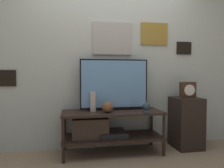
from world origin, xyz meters
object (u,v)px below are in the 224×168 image
object	(u,v)px
vase_round_glass	(107,107)
decorative_bust	(146,107)
vase_tall_ceramic	(93,102)
mantel_clock	(188,90)
television	(114,84)

from	to	relation	value
vase_round_glass	decorative_bust	distance (m)	0.51
vase_tall_ceramic	mantel_clock	distance (m)	1.38
television	vase_round_glass	distance (m)	0.37
vase_tall_ceramic	decorative_bust	distance (m)	0.71
decorative_bust	mantel_clock	xyz separation A→B (m)	(0.70, 0.22, 0.20)
vase_tall_ceramic	decorative_bust	bearing A→B (deg)	-19.45
vase_round_glass	vase_tall_ceramic	bearing A→B (deg)	145.53
television	decorative_bust	size ratio (longest dim) A/B	6.89
vase_round_glass	vase_tall_ceramic	distance (m)	0.22
television	vase_tall_ceramic	distance (m)	0.39
vase_tall_ceramic	mantel_clock	bearing A→B (deg)	-0.49
television	decorative_bust	bearing A→B (deg)	-40.73
vase_round_glass	decorative_bust	bearing A→B (deg)	-13.17
vase_round_glass	mantel_clock	xyz separation A→B (m)	(1.20, 0.11, 0.20)
vase_round_glass	vase_tall_ceramic	xyz separation A→B (m)	(-0.18, 0.12, 0.06)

